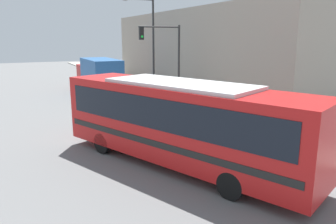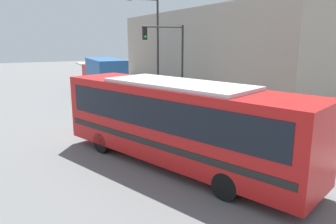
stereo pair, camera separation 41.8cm
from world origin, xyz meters
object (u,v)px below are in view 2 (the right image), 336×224
(delivery_truck, at_px, (103,74))
(traffic_light_pole, at_px, (169,50))
(city_bus, at_px, (177,119))
(fire_hydrant, at_px, (222,111))
(street_lamp, at_px, (154,38))
(pedestrian_near_corner, at_px, (194,90))
(parking_meter, at_px, (190,91))

(delivery_truck, xyz_separation_m, traffic_light_pole, (3.20, -7.31, 2.33))
(city_bus, bearing_deg, traffic_light_pole, 43.83)
(fire_hydrant, distance_m, street_lamp, 11.45)
(street_lamp, relative_size, pedestrian_near_corner, 4.59)
(city_bus, xyz_separation_m, delivery_truck, (1.74, 18.60, -0.21))
(pedestrian_near_corner, bearing_deg, fire_hydrant, -98.96)
(fire_hydrant, distance_m, pedestrian_near_corner, 5.02)
(delivery_truck, relative_size, parking_meter, 5.65)
(city_bus, height_order, fire_hydrant, city_bus)
(city_bus, xyz_separation_m, parking_meter, (5.87, 9.71, -0.79))
(city_bus, relative_size, pedestrian_near_corner, 6.29)
(traffic_light_pole, bearing_deg, parking_meter, -59.31)
(city_bus, distance_m, pedestrian_near_corner, 12.51)
(traffic_light_pole, xyz_separation_m, parking_meter, (0.93, -1.57, -2.90))
(fire_hydrant, height_order, pedestrian_near_corner, pedestrian_near_corner)
(traffic_light_pole, bearing_deg, street_lamp, 80.62)
(traffic_light_pole, relative_size, pedestrian_near_corner, 3.25)
(parking_meter, bearing_deg, traffic_light_pole, 120.69)
(fire_hydrant, bearing_deg, parking_meter, 90.00)
(city_bus, relative_size, street_lamp, 1.37)
(delivery_truck, xyz_separation_m, fire_hydrant, (4.13, -12.96, -1.17))
(pedestrian_near_corner, bearing_deg, street_lamp, 98.97)
(city_bus, relative_size, traffic_light_pole, 1.94)
(city_bus, distance_m, street_lamp, 17.47)
(city_bus, height_order, street_lamp, street_lamp)
(city_bus, bearing_deg, pedestrian_near_corner, 35.28)
(delivery_truck, bearing_deg, pedestrian_near_corner, -58.58)
(traffic_light_pole, xyz_separation_m, pedestrian_near_corner, (1.71, -0.72, -2.96))
(fire_hydrant, bearing_deg, traffic_light_pole, 99.36)
(traffic_light_pole, bearing_deg, city_bus, -113.64)
(traffic_light_pole, xyz_separation_m, street_lamp, (0.82, 4.94, 0.87))
(delivery_truck, height_order, traffic_light_pole, traffic_light_pole)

